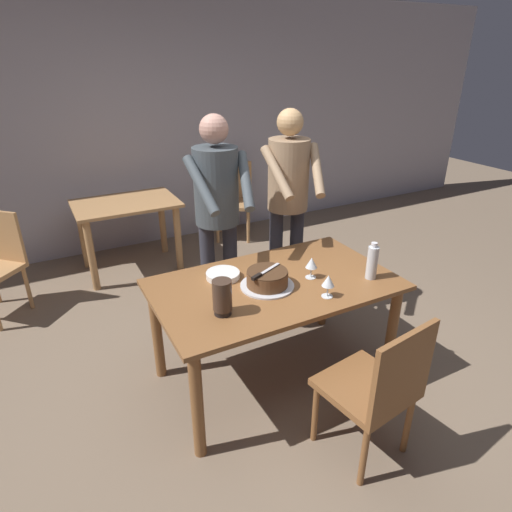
{
  "coord_description": "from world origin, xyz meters",
  "views": [
    {
      "loc": [
        -1.25,
        -2.1,
        2.08
      ],
      "look_at": [
        -0.07,
        0.13,
        0.9
      ],
      "focal_mm": 30.41,
      "sensor_mm": 36.0,
      "label": 1
    }
  ],
  "objects_px": {
    "cake_knife": "(260,274)",
    "person_standing_beside": "(288,194)",
    "wine_glass_near": "(328,281)",
    "hurricane_lamp": "(222,297)",
    "background_table": "(127,217)",
    "cake_on_platter": "(267,279)",
    "wine_glass_far": "(311,263)",
    "plate_stack": "(223,275)",
    "main_dining_table": "(274,297)",
    "background_chair_0": "(233,197)",
    "water_bottle": "(372,262)",
    "person_cutting_cake": "(217,207)",
    "chair_near_side": "(378,387)"
  },
  "relations": [
    {
      "from": "cake_knife",
      "to": "person_standing_beside",
      "type": "xyz_separation_m",
      "value": [
        0.66,
        0.75,
        0.21
      ]
    },
    {
      "from": "wine_glass_near",
      "to": "hurricane_lamp",
      "type": "xyz_separation_m",
      "value": [
        -0.63,
        0.12,
        0.0
      ]
    },
    {
      "from": "person_standing_beside",
      "to": "background_table",
      "type": "distance_m",
      "value": 1.83
    },
    {
      "from": "cake_on_platter",
      "to": "wine_glass_far",
      "type": "xyz_separation_m",
      "value": [
        0.31,
        -0.03,
        0.05
      ]
    },
    {
      "from": "hurricane_lamp",
      "to": "plate_stack",
      "type": "bearing_deg",
      "value": 65.96
    },
    {
      "from": "person_standing_beside",
      "to": "main_dining_table",
      "type": "bearing_deg",
      "value": -126.75
    },
    {
      "from": "hurricane_lamp",
      "to": "cake_on_platter",
      "type": "bearing_deg",
      "value": 22.69
    },
    {
      "from": "cake_on_platter",
      "to": "cake_knife",
      "type": "bearing_deg",
      "value": -155.25
    },
    {
      "from": "hurricane_lamp",
      "to": "background_chair_0",
      "type": "bearing_deg",
      "value": 63.78
    },
    {
      "from": "main_dining_table",
      "to": "water_bottle",
      "type": "distance_m",
      "value": 0.67
    },
    {
      "from": "wine_glass_far",
      "to": "person_standing_beside",
      "type": "xyz_separation_m",
      "value": [
        0.28,
        0.75,
        0.22
      ]
    },
    {
      "from": "wine_glass_near",
      "to": "wine_glass_far",
      "type": "relative_size",
      "value": 1.0
    },
    {
      "from": "background_chair_0",
      "to": "wine_glass_near",
      "type": "bearing_deg",
      "value": -103.87
    },
    {
      "from": "cake_knife",
      "to": "background_chair_0",
      "type": "height_order",
      "value": "background_chair_0"
    },
    {
      "from": "cake_on_platter",
      "to": "person_standing_beside",
      "type": "xyz_separation_m",
      "value": [
        0.59,
        0.72,
        0.27
      ]
    },
    {
      "from": "plate_stack",
      "to": "person_standing_beside",
      "type": "distance_m",
      "value": 0.97
    },
    {
      "from": "hurricane_lamp",
      "to": "person_cutting_cake",
      "type": "xyz_separation_m",
      "value": [
        0.34,
        0.85,
        0.22
      ]
    },
    {
      "from": "person_standing_beside",
      "to": "chair_near_side",
      "type": "relative_size",
      "value": 1.91
    },
    {
      "from": "chair_near_side",
      "to": "water_bottle",
      "type": "bearing_deg",
      "value": 53.8
    },
    {
      "from": "plate_stack",
      "to": "wine_glass_near",
      "type": "xyz_separation_m",
      "value": [
        0.46,
        -0.52,
        0.08
      ]
    },
    {
      "from": "water_bottle",
      "to": "background_table",
      "type": "distance_m",
      "value": 2.63
    },
    {
      "from": "person_standing_beside",
      "to": "wine_glass_near",
      "type": "bearing_deg",
      "value": -108.33
    },
    {
      "from": "cake_on_platter",
      "to": "person_standing_beside",
      "type": "bearing_deg",
      "value": 50.69
    },
    {
      "from": "chair_near_side",
      "to": "person_standing_beside",
      "type": "bearing_deg",
      "value": 76.27
    },
    {
      "from": "person_standing_beside",
      "to": "water_bottle",
      "type": "bearing_deg",
      "value": -86.19
    },
    {
      "from": "hurricane_lamp",
      "to": "chair_near_side",
      "type": "relative_size",
      "value": 0.23
    },
    {
      "from": "wine_glass_near",
      "to": "background_chair_0",
      "type": "xyz_separation_m",
      "value": [
        0.7,
        2.82,
        -0.36
      ]
    },
    {
      "from": "cake_knife",
      "to": "background_table",
      "type": "height_order",
      "value": "cake_knife"
    },
    {
      "from": "wine_glass_near",
      "to": "wine_glass_far",
      "type": "height_order",
      "value": "same"
    },
    {
      "from": "person_cutting_cake",
      "to": "wine_glass_near",
      "type": "bearing_deg",
      "value": -73.35
    },
    {
      "from": "cake_on_platter",
      "to": "water_bottle",
      "type": "bearing_deg",
      "value": -18.18
    },
    {
      "from": "wine_glass_near",
      "to": "hurricane_lamp",
      "type": "relative_size",
      "value": 0.69
    },
    {
      "from": "background_table",
      "to": "person_cutting_cake",
      "type": "bearing_deg",
      "value": -76.16
    },
    {
      "from": "wine_glass_near",
      "to": "water_bottle",
      "type": "bearing_deg",
      "value": 9.1
    },
    {
      "from": "cake_on_platter",
      "to": "hurricane_lamp",
      "type": "distance_m",
      "value": 0.41
    },
    {
      "from": "cake_on_platter",
      "to": "wine_glass_near",
      "type": "xyz_separation_m",
      "value": [
        0.26,
        -0.28,
        0.05
      ]
    },
    {
      "from": "main_dining_table",
      "to": "cake_on_platter",
      "type": "distance_m",
      "value": 0.18
    },
    {
      "from": "person_standing_beside",
      "to": "plate_stack",
      "type": "bearing_deg",
      "value": -148.54
    },
    {
      "from": "wine_glass_near",
      "to": "background_table",
      "type": "distance_m",
      "value": 2.56
    },
    {
      "from": "wine_glass_far",
      "to": "background_chair_0",
      "type": "distance_m",
      "value": 2.68
    },
    {
      "from": "plate_stack",
      "to": "background_chair_0",
      "type": "relative_size",
      "value": 0.24
    },
    {
      "from": "cake_knife",
      "to": "hurricane_lamp",
      "type": "relative_size",
      "value": 1.21
    },
    {
      "from": "main_dining_table",
      "to": "person_cutting_cake",
      "type": "distance_m",
      "value": 0.8
    },
    {
      "from": "cake_knife",
      "to": "hurricane_lamp",
      "type": "bearing_deg",
      "value": -157.76
    },
    {
      "from": "background_table",
      "to": "plate_stack",
      "type": "bearing_deg",
      "value": -84.14
    },
    {
      "from": "wine_glass_near",
      "to": "water_bottle",
      "type": "height_order",
      "value": "water_bottle"
    },
    {
      "from": "wine_glass_far",
      "to": "cake_knife",
      "type": "bearing_deg",
      "value": -179.76
    },
    {
      "from": "water_bottle",
      "to": "chair_near_side",
      "type": "height_order",
      "value": "water_bottle"
    },
    {
      "from": "hurricane_lamp",
      "to": "background_table",
      "type": "relative_size",
      "value": 0.21
    },
    {
      "from": "main_dining_table",
      "to": "cake_on_platter",
      "type": "relative_size",
      "value": 4.55
    }
  ]
}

